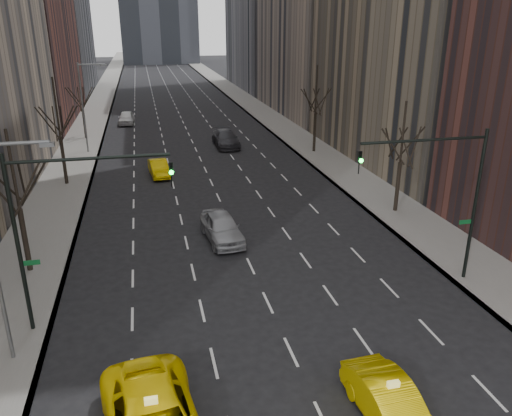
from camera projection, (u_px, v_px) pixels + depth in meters
sidewalk_left at (95, 113)px, 74.92m from camera, size 4.50×320.00×0.15m
sidewalk_right at (254, 107)px, 79.98m from camera, size 4.50×320.00×0.15m
tree_lw_b at (20, 209)px, 26.21m from camera, size 3.36×3.50×7.82m
tree_lw_c at (61, 138)px, 40.71m from camera, size 3.36×3.50×8.74m
tree_lw_d at (83, 108)px, 57.31m from camera, size 3.36×3.50×7.36m
tree_rw_b at (400, 162)px, 34.82m from camera, size 3.36×3.50×7.82m
tree_rw_c at (315, 114)px, 51.15m from camera, size 3.36×3.50×8.74m
traffic_mast_left at (56, 213)px, 20.70m from camera, size 6.69×0.39×8.00m
traffic_mast_right at (449, 184)px, 24.47m from camera, size 6.69×0.39×8.00m
streetlight_far at (85, 99)px, 50.43m from camera, size 2.83×0.22×9.00m
taxi_sedan at (391, 405)px, 16.91m from camera, size 1.94×4.76×1.53m
silver_sedan_ahead at (222, 227)px, 31.25m from camera, size 2.50×5.22×1.72m
far_taxi at (159, 168)px, 44.35m from camera, size 1.94×4.46×1.43m
far_suv_grey at (226, 139)px, 54.77m from camera, size 2.52×6.03×1.74m
far_car_white at (126, 118)px, 66.72m from camera, size 2.20×4.99×1.67m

